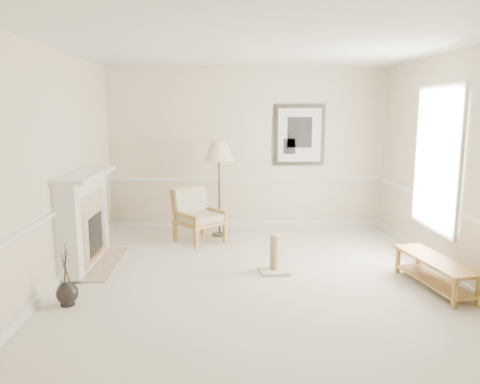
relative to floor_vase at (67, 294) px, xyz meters
name	(u,v)px	position (x,y,z in m)	size (l,w,h in m)	color
ground	(256,278)	(2.15, 0.81, -0.13)	(5.50, 5.50, 0.00)	silver
room	(267,133)	(2.29, 0.88, 1.73)	(5.04, 5.54, 2.92)	beige
fireplace	(85,220)	(-0.19, 1.41, 0.51)	(0.64, 1.64, 1.31)	white
floor_vase	(67,294)	(0.00, 0.00, 0.00)	(0.24, 0.24, 0.72)	black
armchair	(196,212)	(1.27, 2.60, 0.34)	(0.97, 0.97, 0.88)	olive
floor_lamp	(219,153)	(1.65, 2.93, 1.29)	(0.52, 0.52, 1.63)	black
bench	(435,268)	(4.30, 0.39, 0.12)	(0.60, 1.34, 0.37)	olive
scratching_post	(274,260)	(2.41, 1.00, 0.04)	(0.41, 0.41, 0.54)	beige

